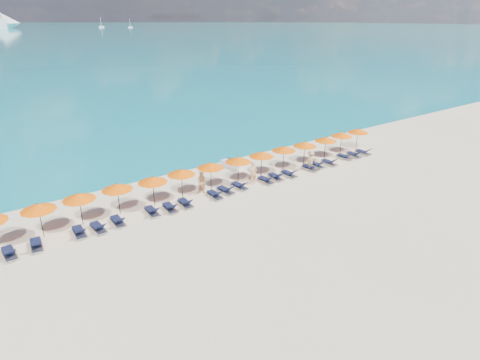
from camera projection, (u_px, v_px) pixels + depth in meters
ground at (265, 209)px, 28.22m from camera, size 1400.00×1400.00×0.00m
sailboat_near at (130, 27)px, 508.76m from camera, size 5.54×1.85×10.15m
sailboat_far at (101, 26)px, 518.45m from camera, size 6.62×2.21×12.13m
jetski at (232, 164)px, 35.91m from camera, size 1.12×2.25×0.77m
beachgoer_a at (253, 173)px, 32.07m from camera, size 0.78×0.60×1.90m
beachgoer_b at (202, 182)px, 30.31m from camera, size 1.03×0.88×1.84m
beachgoer_c at (310, 160)px, 35.15m from camera, size 1.23×0.91×1.73m
umbrella_1 at (38, 207)px, 23.89m from camera, size 2.10×2.10×2.28m
umbrella_2 at (79, 197)px, 25.28m from camera, size 2.10×2.10×2.28m
umbrella_3 at (117, 187)px, 26.73m from camera, size 2.10×2.10×2.28m
umbrella_4 at (152, 180)px, 27.92m from camera, size 2.10×2.10×2.28m
umbrella_5 at (181, 172)px, 29.31m from camera, size 2.10×2.10×2.28m
umbrella_6 at (211, 165)px, 30.61m from camera, size 2.10×2.10×2.28m
umbrella_7 at (238, 159)px, 31.86m from camera, size 2.10×2.10×2.28m
umbrella_8 at (262, 154)px, 33.13m from camera, size 2.10×2.10×2.28m
umbrella_9 at (284, 148)px, 34.53m from camera, size 2.10×2.10×2.28m
umbrella_10 at (305, 144)px, 35.74m from camera, size 2.10×2.10×2.28m
umbrella_11 at (326, 139)px, 37.19m from camera, size 2.10×2.10×2.28m
umbrella_12 at (342, 134)px, 38.69m from camera, size 2.10×2.10×2.28m
umbrella_13 at (358, 131)px, 39.94m from camera, size 2.10×2.10×2.28m
lounger_1 at (9, 253)px, 22.52m from camera, size 0.72×1.73×0.66m
lounger_2 at (36, 245)px, 23.34m from camera, size 0.78×1.75×0.66m
lounger_3 at (79, 232)px, 24.73m from camera, size 0.70×1.73×0.66m
lounger_4 at (98, 227)px, 25.24m from camera, size 0.73×1.74×0.66m
lounger_5 at (118, 221)px, 26.04m from camera, size 0.65×1.71×0.66m
lounger_6 at (152, 211)px, 27.36m from camera, size 0.70×1.73×0.66m
lounger_7 at (170, 208)px, 27.87m from camera, size 0.74×1.74×0.66m
lounger_8 at (185, 203)px, 28.56m from camera, size 0.71×1.73×0.66m
lounger_9 at (215, 195)px, 29.89m from camera, size 0.67×1.72×0.66m
lounger_10 at (226, 190)px, 30.68m from camera, size 0.79×1.75×0.66m
lounger_11 at (240, 186)px, 31.48m from camera, size 0.73×1.74×0.66m
lounger_12 at (266, 180)px, 32.60m from camera, size 0.65×1.71×0.66m
lounger_13 at (276, 177)px, 33.27m from camera, size 0.77×1.75×0.66m
lounger_14 at (289, 174)px, 33.90m from camera, size 0.65×1.71×0.66m
lounger_15 at (310, 168)px, 35.24m from camera, size 0.75×1.74×0.66m
lounger_16 at (317, 165)px, 36.00m from camera, size 0.71×1.73×0.66m
lounger_17 at (329, 162)px, 36.55m from camera, size 0.67×1.72×0.66m
lounger_18 at (345, 156)px, 38.07m from camera, size 0.78×1.75×0.66m
lounger_19 at (354, 155)px, 38.61m from camera, size 0.77×1.75×0.66m
lounger_20 at (364, 152)px, 39.33m from camera, size 0.68×1.72×0.66m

